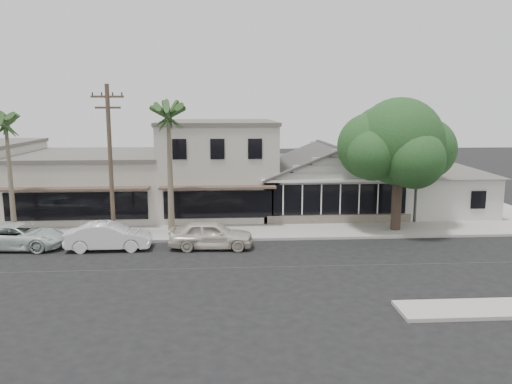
{
  "coord_description": "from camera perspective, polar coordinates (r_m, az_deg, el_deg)",
  "views": [
    {
      "loc": [
        -2.6,
        -23.32,
        7.74
      ],
      "look_at": [
        -0.7,
        6.0,
        2.72
      ],
      "focal_mm": 35.0,
      "sensor_mm": 36.0,
      "label": 1
    }
  ],
  "objects": [
    {
      "name": "row_building_midnear",
      "position": [
        38.42,
        -17.83,
        0.79
      ],
      "size": [
        10.0,
        10.0,
        4.2
      ],
      "primitive_type": "cube",
      "color": "beige",
      "rests_on": "ground"
    },
    {
      "name": "car_1",
      "position": [
        28.55,
        -16.48,
        -4.88
      ],
      "size": [
        4.6,
        1.71,
        1.5
      ],
      "primitive_type": "imported",
      "rotation": [
        0.0,
        0.0,
        1.6
      ],
      "color": "white",
      "rests_on": "ground"
    },
    {
      "name": "palm_mid",
      "position": [
        32.45,
        -26.68,
        6.89
      ],
      "size": [
        2.29,
        2.29,
        7.82
      ],
      "color": "#726651",
      "rests_on": "ground"
    },
    {
      "name": "shade_tree",
      "position": [
        31.97,
        15.8,
        5.3
      ],
      "size": [
        7.51,
        6.79,
        8.33
      ],
      "rotation": [
        0.0,
        0.0,
        -0.24
      ],
      "color": "#3E3026",
      "rests_on": "ground"
    },
    {
      "name": "palm_east",
      "position": [
        29.62,
        -9.98,
        8.65
      ],
      "size": [
        2.93,
        2.93,
        8.51
      ],
      "color": "#726651",
      "rests_on": "ground"
    },
    {
      "name": "utility_pole",
      "position": [
        29.38,
        -16.31,
        3.55
      ],
      "size": [
        1.8,
        0.24,
        9.0
      ],
      "color": "brown",
      "rests_on": "ground"
    },
    {
      "name": "row_building_near",
      "position": [
        37.1,
        -4.31,
        2.72
      ],
      "size": [
        8.0,
        10.0,
        6.5
      ],
      "primitive_type": "cube",
      "color": "#BCB8AA",
      "rests_on": "ground"
    },
    {
      "name": "side_cottage",
      "position": [
        38.74,
        20.41,
        -0.18
      ],
      "size": [
        6.0,
        6.0,
        3.0
      ],
      "primitive_type": "cube",
      "color": "beige",
      "rests_on": "ground"
    },
    {
      "name": "car_2",
      "position": [
        30.54,
        -25.48,
        -4.59
      ],
      "size": [
        5.17,
        2.63,
        1.4
      ],
      "primitive_type": "imported",
      "rotation": [
        0.0,
        0.0,
        1.51
      ],
      "color": "silver",
      "rests_on": "ground"
    },
    {
      "name": "corner_shop",
      "position": [
        36.95,
        8.2,
        1.63
      ],
      "size": [
        10.4,
        8.6,
        5.1
      ],
      "color": "beige",
      "rests_on": "ground"
    },
    {
      "name": "ground",
      "position": [
        24.71,
        2.54,
        -8.56
      ],
      "size": [
        140.0,
        140.0,
        0.0
      ],
      "primitive_type": "plane",
      "color": "black",
      "rests_on": "ground"
    },
    {
      "name": "car_0",
      "position": [
        27.75,
        -5.14,
        -4.85
      ],
      "size": [
        4.7,
        2.08,
        1.57
      ],
      "primitive_type": "imported",
      "rotation": [
        0.0,
        0.0,
        1.52
      ],
      "color": "beige",
      "rests_on": "ground"
    },
    {
      "name": "sidewalk_north",
      "position": [
        31.5,
        -13.51,
        -4.65
      ],
      "size": [
        90.0,
        3.5,
        0.15
      ],
      "primitive_type": "cube",
      "color": "#9E9991",
      "rests_on": "ground"
    }
  ]
}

